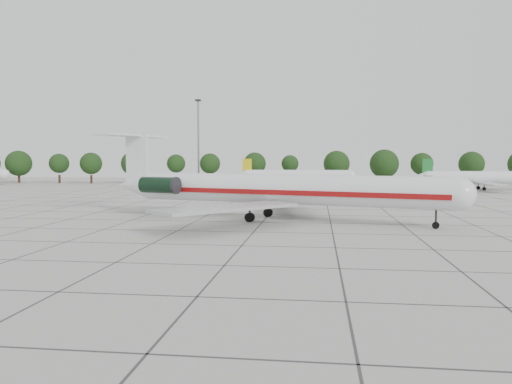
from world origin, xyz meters
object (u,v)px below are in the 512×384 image
bg_airliner_d (485,178)px  bg_airliner_c (297,176)px  main_airliner (264,188)px  floodlight_mast (198,136)px

bg_airliner_d → bg_airliner_c: bearing=171.0°
main_airliner → floodlight_mast: 94.84m
bg_airliner_d → floodlight_mast: bearing=161.2°
main_airliner → bg_airliner_c: (1.05, 70.65, -0.92)m
bg_airliner_d → floodlight_mast: floodlight_mast is taller
bg_airliner_d → floodlight_mast: size_ratio=1.11×
bg_airliner_d → floodlight_mast: 81.01m
bg_airliner_c → floodlight_mast: (-31.01, 18.72, 11.37)m
main_airliner → bg_airliner_c: 70.66m
bg_airliner_c → bg_airliner_d: 45.48m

